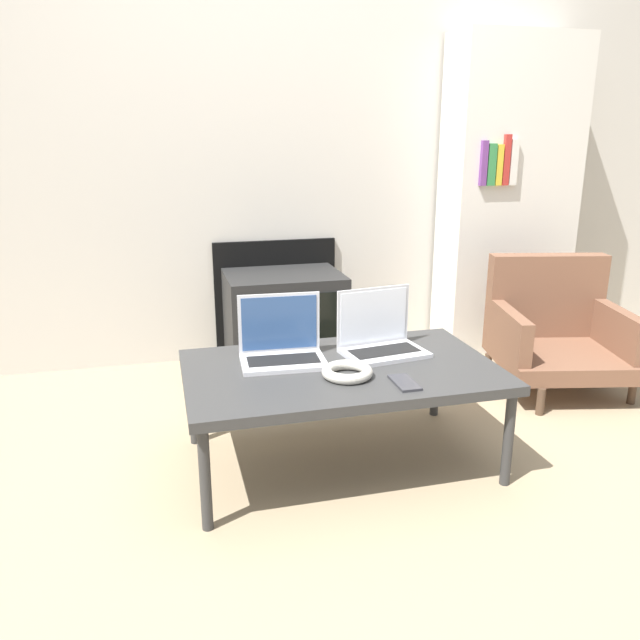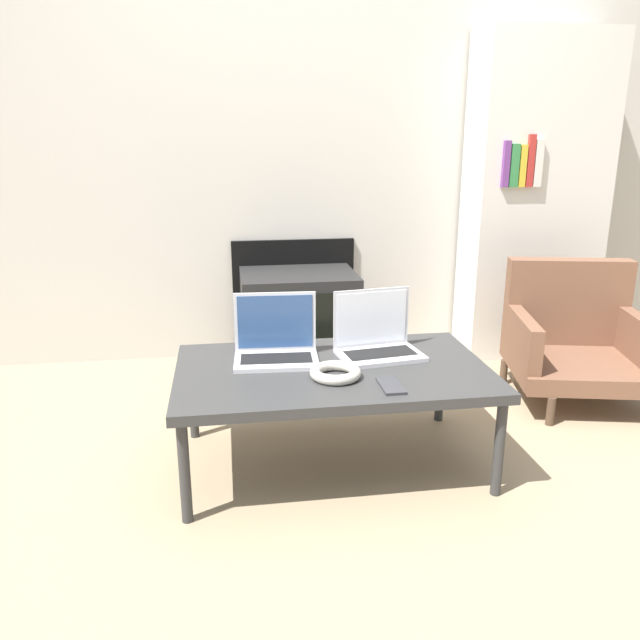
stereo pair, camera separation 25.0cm
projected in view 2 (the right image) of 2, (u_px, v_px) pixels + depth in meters
ground_plane at (351, 518)px, 2.01m from camera, size 14.00×14.00×0.00m
wall_back at (291, 115)px, 3.23m from camera, size 7.00×0.08×2.60m
table at (332, 375)px, 2.25m from camera, size 1.12×0.67×0.38m
laptop_left at (276, 344)px, 2.31m from camera, size 0.32×0.22×0.24m
laptop_right at (377, 339)px, 2.37m from camera, size 0.33×0.25×0.24m
headphones at (335, 373)px, 2.14m from camera, size 0.18×0.18×0.04m
phone at (391, 386)px, 2.07m from camera, size 0.07×0.14×0.01m
tv at (298, 321)px, 3.26m from camera, size 0.59×0.45×0.51m
armchair at (573, 335)px, 2.92m from camera, size 0.69×0.68×0.62m
bookshelf at (534, 200)px, 3.35m from camera, size 0.72×0.32×1.70m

